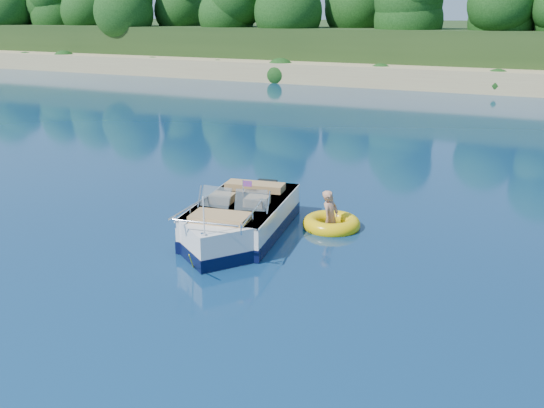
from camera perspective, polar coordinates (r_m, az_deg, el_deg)
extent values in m
plane|color=#092041|center=(12.04, -7.06, -8.69)|extent=(160.00, 160.00, 0.00)
cube|color=tan|center=(47.63, 18.72, 10.94)|extent=(170.00, 8.00, 2.00)
cube|color=#1C3314|center=(74.38, 21.64, 13.13)|extent=(170.00, 56.00, 6.00)
cylinder|color=black|center=(71.44, -20.54, 14.64)|extent=(0.44, 0.44, 2.80)
sphere|color=black|center=(71.40, -20.77, 16.77)|extent=(4.62, 4.62, 4.62)
cylinder|color=black|center=(55.05, -0.14, 15.34)|extent=(0.44, 0.44, 3.20)
sphere|color=black|center=(55.01, -0.14, 18.51)|extent=(5.28, 5.28, 5.28)
cylinder|color=black|center=(51.40, 19.65, 14.42)|extent=(0.44, 0.44, 3.60)
cube|color=white|center=(15.28, -2.72, -1.53)|extent=(2.56, 4.01, 1.04)
cube|color=white|center=(13.72, -5.11, -3.85)|extent=(1.95, 1.95, 1.04)
cube|color=black|center=(15.33, -2.71, -2.03)|extent=(2.60, 4.05, 0.30)
cube|color=black|center=(13.78, -5.09, -4.41)|extent=(1.99, 1.99, 0.30)
cube|color=tan|center=(15.45, -2.38, -0.16)|extent=(1.99, 2.84, 0.10)
cube|color=white|center=(15.12, -2.75, 0.22)|extent=(2.60, 4.01, 0.06)
cube|color=black|center=(17.12, -0.51, 0.77)|extent=(0.59, 0.43, 0.89)
cube|color=#8C9EA5|center=(14.57, -5.30, 0.66)|extent=(0.78, 0.28, 0.48)
cube|color=#8C9EA5|center=(14.28, -1.97, 0.37)|extent=(0.81, 0.48, 0.48)
cube|color=tan|center=(15.04, -4.65, 0.20)|extent=(0.63, 0.63, 0.40)
cube|color=tan|center=(14.76, -1.42, -0.09)|extent=(0.63, 0.63, 0.40)
cube|color=tan|center=(16.01, -1.60, 1.34)|extent=(1.61, 0.79, 0.38)
cube|color=tan|center=(13.71, -4.88, -1.64)|extent=(1.41, 0.94, 0.34)
cylinder|color=white|center=(12.75, -6.44, -1.11)|extent=(0.03, 0.03, 0.84)
cube|color=red|center=(14.19, -2.33, 1.93)|extent=(0.22, 0.05, 0.14)
cube|color=silver|center=(12.84, -6.47, -2.82)|extent=(0.11, 0.07, 0.05)
cylinder|color=yellow|center=(12.78, -7.60, -5.39)|extent=(0.54, 0.94, 0.76)
torus|color=yellow|center=(15.67, 5.61, -1.89)|extent=(1.69, 1.69, 0.39)
torus|color=#AE081E|center=(15.66, 5.61, -1.82)|extent=(1.39, 1.39, 0.13)
imported|color=tan|center=(15.68, 5.53, -2.25)|extent=(0.47, 0.86, 1.62)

